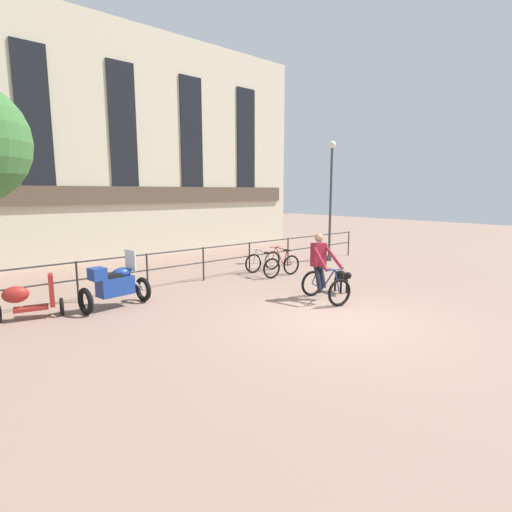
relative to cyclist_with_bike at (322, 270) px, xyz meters
The scene contains 10 objects.
ground_plane 1.87m from the cyclist_with_bike, 127.68° to the right, with size 60.00×60.00×0.00m, color #8E7060.
canal_railing 3.99m from the cyclist_with_bike, 105.11° to the left, with size 15.05×0.05×1.05m.
building_facade 10.44m from the cyclist_with_bike, 96.16° to the left, with size 18.00×0.72×9.28m.
cyclist_with_bike is the anchor object (origin of this frame).
dog 1.05m from the cyclist_with_bike, ahead, with size 0.45×0.82×0.63m.
parked_motorcycle 5.10m from the cyclist_with_bike, 146.98° to the left, with size 1.67×0.82×1.35m.
parked_bicycle_near_lamp 3.33m from the cyclist_with_bike, 75.39° to the left, with size 0.79×1.18×0.86m.
parked_bicycle_mid_left 3.66m from the cyclist_with_bike, 61.58° to the left, with size 0.78×1.18×0.86m.
parked_scooter 6.82m from the cyclist_with_bike, 152.38° to the left, with size 1.34×0.68×0.96m.
street_lamp 6.26m from the cyclist_with_bike, 36.75° to the left, with size 0.28×0.28×4.66m.
Camera 1 is at (-6.79, -5.04, 2.76)m, focal length 28.00 mm.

